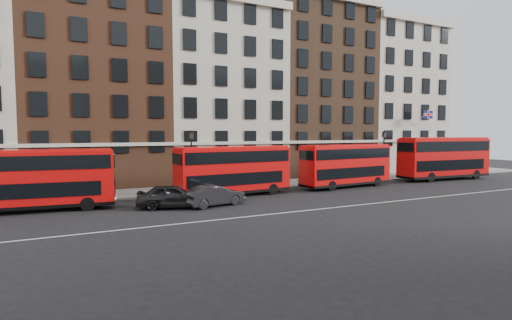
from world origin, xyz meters
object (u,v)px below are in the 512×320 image
car_rear (173,196)px  car_front (214,196)px  bus_a (35,178)px  bus_b (234,169)px  bus_c (346,164)px  traffic_light (435,156)px  bus_d (444,157)px

car_rear → car_front: car_rear is taller
bus_a → bus_b: (14.38, -0.01, -0.01)m
bus_a → car_rear: bearing=-13.4°
bus_c → car_rear: (-17.56, -2.93, -1.36)m
car_front → bus_b: bearing=-55.2°
bus_b → bus_c: 11.69m
bus_b → car_front: bearing=-135.6°
car_front → traffic_light: 30.93m
bus_a → car_rear: bus_a is taller
traffic_light → bus_b: bearing=-174.4°
bus_a → traffic_light: bearing=9.3°
bus_a → traffic_light: (41.60, 2.66, 0.22)m
bus_d → car_front: size_ratio=2.48×
car_rear → traffic_light: 33.60m
bus_d → car_front: 28.72m
bus_d → traffic_light: size_ratio=3.47×
bus_b → bus_a: bearing=175.4°
bus_a → bus_d: size_ratio=0.88×
bus_c → bus_b: bearing=174.7°
bus_a → bus_d: (39.79, -0.00, 0.30)m
car_rear → bus_c: bearing=-62.6°
bus_b → car_rear: bearing=-158.0°
bus_a → bus_d: bus_d is taller
car_front → traffic_light: size_ratio=1.40×
bus_b → bus_c: size_ratio=1.00×
car_front → bus_c: bearing=-90.8°
bus_c → car_rear: size_ratio=2.02×
bus_a → car_front: bearing=-11.5°
traffic_light → car_rear: bearing=-170.4°
bus_a → bus_c: size_ratio=1.01×
bus_d → car_rear: (-31.28, -2.93, -1.69)m
car_rear → car_front: size_ratio=1.07×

